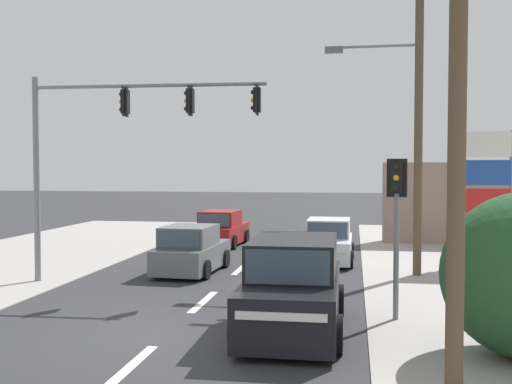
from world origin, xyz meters
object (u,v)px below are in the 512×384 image
hatchback_receding_far (328,242)px  hatchback_kerbside_parked (222,229)px  hatchback_crossing_left (191,251)px  utility_pole_midground_right (414,104)px  traffic_signal_mast (114,133)px  suv_oncoming_near (293,288)px  utility_pole_foreground_right (449,13)px  shopping_plaza_sign (485,179)px  pedestal_signal_right_kerb (397,211)px

hatchback_receding_far → hatchback_kerbside_parked: (-4.74, 3.76, 0.00)m
hatchback_crossing_left → utility_pole_midground_right: bearing=5.0°
hatchback_crossing_left → hatchback_receding_far: 5.13m
traffic_signal_mast → suv_oncoming_near: size_ratio=1.51×
hatchback_crossing_left → hatchback_kerbside_parked: (-0.50, 6.66, 0.00)m
traffic_signal_mast → hatchback_crossing_left: (1.70, 2.08, -3.65)m
utility_pole_foreground_right → shopping_plaza_sign: size_ratio=2.26×
traffic_signal_mast → pedestal_signal_right_kerb: traffic_signal_mast is taller
utility_pole_foreground_right → suv_oncoming_near: (-2.55, 3.24, -4.68)m
shopping_plaza_sign → hatchback_crossing_left: shopping_plaza_sign is taller
pedestal_signal_right_kerb → hatchback_receding_far: 8.33m
utility_pole_midground_right → traffic_signal_mast: utility_pole_midground_right is taller
traffic_signal_mast → hatchback_crossing_left: traffic_signal_mast is taller
shopping_plaza_sign → traffic_signal_mast: bearing=-157.7°
utility_pole_foreground_right → shopping_plaza_sign: (2.99, 11.97, -2.58)m
hatchback_kerbside_parked → utility_pole_foreground_right: bearing=-66.7°
suv_oncoming_near → hatchback_receding_far: suv_oncoming_near is taller
utility_pole_foreground_right → suv_oncoming_near: utility_pole_foreground_right is taller
pedestal_signal_right_kerb → shopping_plaza_sign: bearing=65.8°
pedestal_signal_right_kerb → suv_oncoming_near: bearing=-151.2°
utility_pole_foreground_right → traffic_signal_mast: 11.08m
hatchback_kerbside_parked → pedestal_signal_right_kerb: bearing=-60.8°
utility_pole_midground_right → suv_oncoming_near: (-3.04, -6.85, -4.43)m
utility_pole_midground_right → pedestal_signal_right_kerb: 6.43m
suv_oncoming_near → hatchback_crossing_left: 7.36m
utility_pole_foreground_right → hatchback_kerbside_parked: (-6.95, 16.14, -4.86)m
utility_pole_midground_right → hatchback_kerbside_parked: utility_pole_midground_right is taller
shopping_plaza_sign → hatchback_crossing_left: bearing=-165.2°
traffic_signal_mast → hatchback_kerbside_parked: traffic_signal_mast is taller
hatchback_crossing_left → hatchback_receding_far: size_ratio=1.02×
utility_pole_midground_right → suv_oncoming_near: bearing=-113.9°
suv_oncoming_near → hatchback_kerbside_parked: 13.62m
suv_oncoming_near → hatchback_receding_far: size_ratio=1.25×
utility_pole_foreground_right → hatchback_kerbside_parked: bearing=113.3°
hatchback_receding_far → hatchback_kerbside_parked: same height
pedestal_signal_right_kerb → hatchback_kerbside_parked: bearing=119.2°
traffic_signal_mast → shopping_plaza_sign: bearing=22.3°
hatchback_kerbside_parked → utility_pole_midground_right: bearing=-39.1°
utility_pole_foreground_right → traffic_signal_mast: size_ratio=1.51×
utility_pole_foreground_right → hatchback_receding_far: utility_pole_foreground_right is taller
shopping_plaza_sign → hatchback_receding_far: shopping_plaza_sign is taller
hatchback_kerbside_parked → traffic_signal_mast: bearing=-97.9°
traffic_signal_mast → suv_oncoming_near: 7.79m
shopping_plaza_sign → suv_oncoming_near: 10.55m
traffic_signal_mast → shopping_plaza_sign: 12.12m
pedestal_signal_right_kerb → hatchback_kerbside_parked: size_ratio=0.96×
utility_pole_midground_right → hatchback_crossing_left: 8.36m
pedestal_signal_right_kerb → hatchback_crossing_left: (-6.05, 5.06, -1.71)m
traffic_signal_mast → hatchback_receding_far: traffic_signal_mast is taller
shopping_plaza_sign → utility_pole_midground_right: bearing=-143.1°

